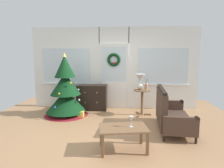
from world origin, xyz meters
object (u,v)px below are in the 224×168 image
at_px(side_table, 142,97).
at_px(wine_glass, 131,119).
at_px(christmas_tree, 66,93).
at_px(gift_box, 81,114).
at_px(settee_sofa, 170,113).
at_px(table_lamp, 140,80).
at_px(flower_vase, 146,86).
at_px(coffee_table, 123,131).
at_px(dresser_cabinet, 92,97).

height_order(side_table, wine_glass, side_table).
bearing_deg(wine_glass, side_table, 80.15).
bearing_deg(christmas_tree, gift_box, -21.37).
bearing_deg(settee_sofa, side_table, 117.79).
xyz_separation_m(table_lamp, wine_glass, (-0.30, -2.12, -0.44)).
relative_size(christmas_tree, flower_vase, 5.03).
height_order(coffee_table, gift_box, coffee_table).
bearing_deg(gift_box, table_lamp, 12.22).
height_order(flower_vase, coffee_table, flower_vase).
xyz_separation_m(dresser_cabinet, gift_box, (-0.19, -0.78, -0.31)).
xyz_separation_m(dresser_cabinet, settee_sofa, (2.04, -1.50, -0.01)).
xyz_separation_m(flower_vase, wine_glass, (-0.46, -2.02, -0.27)).
bearing_deg(table_lamp, gift_box, -167.78).
bearing_deg(side_table, gift_box, -169.51).
relative_size(dresser_cabinet, coffee_table, 0.98).
distance_m(settee_sofa, side_table, 1.17).
bearing_deg(dresser_cabinet, wine_glass, -65.88).
relative_size(table_lamp, coffee_table, 0.48).
xyz_separation_m(side_table, table_lamp, (-0.06, 0.04, 0.50)).
distance_m(dresser_cabinet, flower_vase, 1.75).
distance_m(dresser_cabinet, settee_sofa, 2.53).
distance_m(coffee_table, gift_box, 2.17).
height_order(wine_glass, gift_box, wine_glass).
relative_size(wine_glass, gift_box, 1.18).
relative_size(table_lamp, gift_box, 2.67).
xyz_separation_m(coffee_table, gift_box, (-1.19, 1.79, -0.28)).
bearing_deg(side_table, flower_vase, -30.96).
xyz_separation_m(flower_vase, gift_box, (-1.79, -0.25, -0.76)).
distance_m(side_table, coffee_table, 2.17).
distance_m(dresser_cabinet, side_table, 1.58).
bearing_deg(coffee_table, gift_box, 123.63).
distance_m(flower_vase, gift_box, 1.96).
xyz_separation_m(christmas_tree, coffee_table, (1.65, -1.97, -0.28)).
relative_size(dresser_cabinet, settee_sofa, 0.59).
relative_size(christmas_tree, coffee_table, 1.92).
relative_size(side_table, gift_box, 4.42).
height_order(christmas_tree, settee_sofa, christmas_tree).
bearing_deg(flower_vase, christmas_tree, -178.16).
height_order(table_lamp, flower_vase, table_lamp).
relative_size(settee_sofa, side_table, 2.11).
height_order(table_lamp, gift_box, table_lamp).
bearing_deg(wine_glass, flower_vase, 77.13).
height_order(dresser_cabinet, flower_vase, flower_vase).
relative_size(christmas_tree, wine_glass, 9.03).
height_order(dresser_cabinet, table_lamp, table_lamp).
xyz_separation_m(christmas_tree, wine_glass, (1.79, -1.94, -0.07)).
distance_m(christmas_tree, flower_vase, 2.26).
height_order(settee_sofa, wine_glass, settee_sofa).
distance_m(settee_sofa, gift_box, 2.36).
relative_size(settee_sofa, flower_vase, 4.39).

